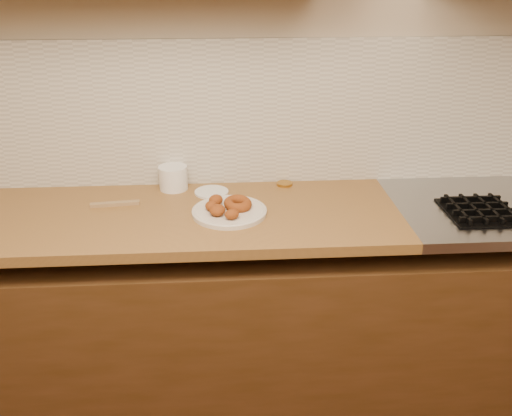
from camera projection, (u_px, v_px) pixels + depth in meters
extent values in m
cube|color=#BBA891|center=(263.00, 76.00, 2.18)|extent=(4.00, 0.02, 2.70)
cube|color=#4D2E18|center=(268.00, 319.00, 2.30)|extent=(3.60, 0.60, 0.77)
cube|color=olive|center=(98.00, 219.00, 2.06)|extent=(2.30, 0.62, 0.04)
cube|color=beige|center=(263.00, 113.00, 2.23)|extent=(3.60, 0.02, 0.60)
cube|color=black|center=(480.00, 212.00, 2.06)|extent=(0.26, 0.26, 0.01)
cube|color=black|center=(457.00, 209.00, 2.05)|extent=(0.01, 0.24, 0.02)
cube|color=black|center=(491.00, 219.00, 1.97)|extent=(0.24, 0.01, 0.02)
cube|color=black|center=(473.00, 209.00, 2.05)|extent=(0.01, 0.24, 0.02)
cube|color=black|center=(484.00, 212.00, 2.03)|extent=(0.24, 0.01, 0.02)
cube|color=black|center=(488.00, 208.00, 2.06)|extent=(0.01, 0.24, 0.02)
cube|color=black|center=(477.00, 205.00, 2.08)|extent=(0.24, 0.01, 0.02)
cube|color=black|center=(503.00, 208.00, 2.06)|extent=(0.01, 0.24, 0.02)
cube|color=black|center=(470.00, 199.00, 2.13)|extent=(0.24, 0.01, 0.02)
cylinder|color=beige|center=(229.00, 212.00, 2.05)|extent=(0.28, 0.28, 0.02)
torus|color=brown|center=(238.00, 204.00, 2.06)|extent=(0.15, 0.15, 0.05)
ellipsoid|color=brown|center=(216.00, 200.00, 2.08)|extent=(0.08, 0.08, 0.04)
ellipsoid|color=brown|center=(211.00, 206.00, 2.04)|extent=(0.05, 0.05, 0.04)
ellipsoid|color=brown|center=(217.00, 210.00, 2.00)|extent=(0.06, 0.06, 0.04)
ellipsoid|color=brown|center=(232.00, 214.00, 1.97)|extent=(0.07, 0.06, 0.04)
cylinder|color=white|center=(173.00, 178.00, 2.26)|extent=(0.16, 0.16, 0.10)
cylinder|color=silver|center=(212.00, 192.00, 2.23)|extent=(0.17, 0.17, 0.01)
cylinder|color=#B88634|center=(285.00, 184.00, 2.31)|extent=(0.08, 0.08, 0.01)
cube|color=#90724B|center=(115.00, 204.00, 2.12)|extent=(0.19, 0.04, 0.01)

